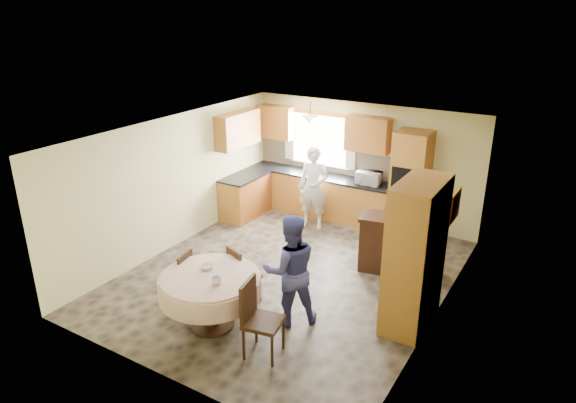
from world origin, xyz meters
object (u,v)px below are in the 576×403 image
at_px(oven_tower, 410,184).
at_px(person_dining, 290,270).
at_px(person_sink, 313,188).
at_px(chair_right, 257,315).
at_px(sideboard, 398,247).
at_px(chair_left, 181,277).
at_px(cupboard, 415,255).
at_px(dining_table, 210,287).
at_px(chair_back, 240,272).

bearing_deg(oven_tower, person_dining, -96.69).
height_order(oven_tower, person_sink, oven_tower).
bearing_deg(oven_tower, chair_right, -95.22).
bearing_deg(person_dining, person_sink, -109.55).
relative_size(sideboard, chair_left, 1.44).
bearing_deg(cupboard, oven_tower, 109.93).
distance_m(dining_table, person_dining, 1.16).
bearing_deg(person_dining, oven_tower, -139.25).
distance_m(sideboard, cupboard, 1.63).
relative_size(chair_left, person_sink, 0.53).
xyz_separation_m(sideboard, chair_back, (-1.75, -2.17, 0.04)).
distance_m(sideboard, dining_table, 3.39).
bearing_deg(dining_table, person_dining, 37.89).
distance_m(cupboard, person_dining, 1.77).
bearing_deg(chair_right, chair_left, 67.69).
xyz_separation_m(sideboard, cupboard, (0.69, -1.34, 0.62)).
height_order(sideboard, chair_left, sideboard).
relative_size(oven_tower, cupboard, 0.97).
relative_size(chair_left, chair_right, 0.85).
bearing_deg(cupboard, person_sink, 141.10).
xyz_separation_m(dining_table, chair_left, (-0.73, 0.17, -0.14)).
bearing_deg(chair_back, chair_right, 156.02).
bearing_deg(dining_table, chair_back, 91.89).
bearing_deg(chair_back, oven_tower, -89.60).
relative_size(sideboard, chair_back, 1.43).
bearing_deg(oven_tower, dining_table, -106.58).
bearing_deg(chair_right, sideboard, -25.14).
bearing_deg(sideboard, chair_left, -142.09).
bearing_deg(sideboard, person_dining, -120.74).
height_order(chair_left, chair_right, chair_right).
relative_size(cupboard, dining_table, 1.51).
distance_m(oven_tower, sideboard, 1.75).
distance_m(chair_left, chair_back, 0.91).
bearing_deg(person_dining, sideboard, -152.99).
height_order(dining_table, chair_left, chair_left).
bearing_deg(person_sink, chair_left, -109.07).
height_order(sideboard, chair_back, sideboard).
relative_size(chair_back, chair_right, 0.86).
bearing_deg(dining_table, oven_tower, 73.42).
xyz_separation_m(chair_left, person_sink, (0.27, 3.72, 0.35)).
height_order(oven_tower, dining_table, oven_tower).
relative_size(dining_table, person_sink, 0.84).
height_order(oven_tower, cupboard, cupboard).
height_order(oven_tower, chair_back, oven_tower).
xyz_separation_m(cupboard, chair_back, (-2.44, -0.82, -0.58)).
xyz_separation_m(dining_table, chair_back, (-0.02, 0.75, -0.13)).
distance_m(chair_right, person_dining, 0.90).
bearing_deg(chair_back, sideboard, -108.56).
bearing_deg(dining_table, person_sink, 96.70).
xyz_separation_m(dining_table, person_dining, (0.90, 0.70, 0.20)).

